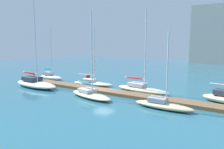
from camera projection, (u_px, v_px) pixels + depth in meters
name	position (u px, v px, depth m)	size (l,w,h in m)	color
ground_plane	(103.00, 92.00, 27.64)	(120.00, 120.00, 0.00)	#286075
dock_pier	(103.00, 91.00, 27.61)	(30.84, 1.96, 0.36)	brown
dock_piling_near_end	(34.00, 76.00, 36.67)	(0.28, 0.28, 1.19)	brown
sailboat_0	(51.00, 76.00, 36.81)	(5.09, 1.72, 8.51)	white
sailboat_1	(35.00, 83.00, 30.57)	(8.26, 2.97, 11.95)	white
sailboat_2	(92.00, 83.00, 31.93)	(6.49, 2.76, 8.22)	white
sailboat_3	(90.00, 93.00, 24.76)	(6.67, 3.26, 9.56)	beige
sailboat_4	(141.00, 88.00, 27.48)	(7.45, 2.66, 10.09)	beige
sailboat_5	(163.00, 104.00, 20.57)	(5.72, 1.61, 7.23)	beige
mooring_buoy_red	(88.00, 76.00, 38.22)	(0.79, 0.79, 0.79)	red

